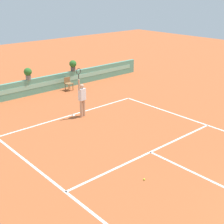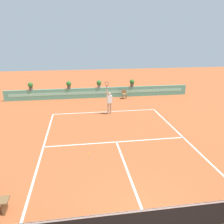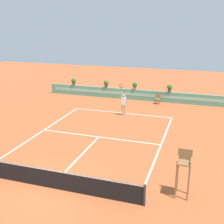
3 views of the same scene
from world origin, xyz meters
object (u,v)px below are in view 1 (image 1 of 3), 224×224
tennis_player (82,97)px  potted_plant_centre (28,73)px  ball_kid_chair (68,83)px  tennis_ball_near_baseline (144,179)px  potted_plant_right (73,65)px

tennis_player → potted_plant_centre: tennis_player is taller
ball_kid_chair → potted_plant_centre: bearing=163.0°
tennis_player → tennis_ball_near_baseline: tennis_player is taller
tennis_ball_near_baseline → potted_plant_centre: (1.65, 11.22, 1.38)m
ball_kid_chair → potted_plant_right: potted_plant_right is taller
ball_kid_chair → tennis_ball_near_baseline: (-4.04, -10.49, -0.44)m
potted_plant_right → potted_plant_centre: size_ratio=1.00×
ball_kid_chair → tennis_player: 4.81m
tennis_ball_near_baseline → ball_kid_chair: bearing=68.9°
tennis_player → potted_plant_right: bearing=59.3°
potted_plant_right → tennis_ball_near_baseline: bearing=-113.9°
tennis_player → potted_plant_right: size_ratio=3.57×
tennis_player → potted_plant_right: 5.88m
tennis_player → potted_plant_centre: (-0.32, 5.04, 0.36)m
ball_kid_chair → tennis_player: size_ratio=0.33×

